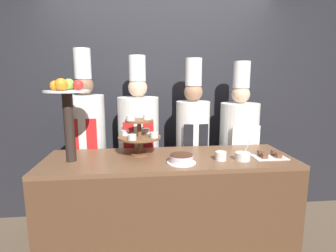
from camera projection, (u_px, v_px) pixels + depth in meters
name	position (u px, v px, depth m)	size (l,w,h in m)	color
wall_back	(160.00, 96.00, 3.03)	(10.00, 0.06, 2.80)	#232328
buffet_counter	(169.00, 209.00, 2.29)	(2.08, 0.68, 0.95)	brown
tiered_stand	(139.00, 134.00, 2.24)	(0.37, 0.37, 0.35)	brown
fruit_pedestal	(68.00, 106.00, 2.03)	(0.34, 0.34, 0.66)	#2D231E
cake_round	(181.00, 159.00, 2.05)	(0.23, 0.23, 0.07)	white
cup_white	(221.00, 156.00, 2.13)	(0.09, 0.09, 0.07)	white
cake_square_tray	(269.00, 156.00, 2.20)	(0.27, 0.18, 0.05)	white
serving_bowl_near	(243.00, 156.00, 2.12)	(0.12, 0.12, 0.17)	white
chef_left	(87.00, 139.00, 2.64)	(0.38, 0.38, 1.89)	#28282D
chef_center_left	(139.00, 141.00, 2.70)	(0.41, 0.41, 1.83)	#28282D
chef_center_right	(192.00, 140.00, 2.76)	(0.35, 0.35, 1.80)	#28282D
chef_right	(238.00, 142.00, 2.82)	(0.41, 0.41, 1.78)	black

